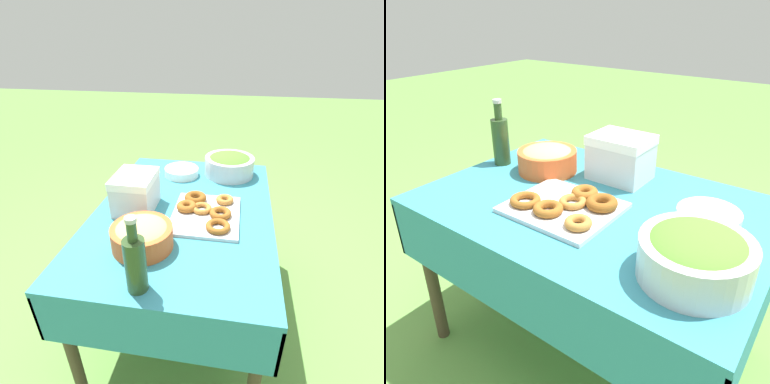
{
  "view_description": "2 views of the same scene",
  "coord_description": "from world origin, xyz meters",
  "views": [
    {
      "loc": [
        -1.24,
        -0.24,
        1.47
      ],
      "look_at": [
        0.07,
        -0.03,
        0.76
      ],
      "focal_mm": 28.0,
      "sensor_mm": 36.0,
      "label": 1
    },
    {
      "loc": [
        0.66,
        -1.0,
        1.34
      ],
      "look_at": [
        -0.03,
        -0.06,
        0.76
      ],
      "focal_mm": 35.0,
      "sensor_mm": 36.0,
      "label": 2
    }
  ],
  "objects": [
    {
      "name": "plate_stack",
      "position": [
        0.39,
        0.09,
        0.73
      ],
      "size": [
        0.2,
        0.2,
        0.05
      ],
      "color": "white",
      "rests_on": "picnic_table"
    },
    {
      "name": "cooler_box",
      "position": [
        -0.03,
        0.23,
        0.79
      ],
      "size": [
        0.23,
        0.19,
        0.18
      ],
      "color": "silver",
      "rests_on": "picnic_table"
    },
    {
      "name": "pasta_bowl",
      "position": [
        -0.31,
        0.11,
        0.76
      ],
      "size": [
        0.25,
        0.25,
        0.11
      ],
      "color": "#E05B28",
      "rests_on": "picnic_table"
    },
    {
      "name": "olive_oil_bottle",
      "position": [
        -0.53,
        0.06,
        0.82
      ],
      "size": [
        0.07,
        0.07,
        0.29
      ],
      "color": "#2D4723",
      "rests_on": "picnic_table"
    },
    {
      "name": "ground_plane",
      "position": [
        0.0,
        0.0,
        0.0
      ],
      "size": [
        14.0,
        14.0,
        0.0
      ],
      "primitive_type": "plane",
      "color": "#609342"
    },
    {
      "name": "salad_bowl",
      "position": [
        0.44,
        -0.2,
        0.77
      ],
      "size": [
        0.3,
        0.3,
        0.13
      ],
      "color": "silver",
      "rests_on": "picnic_table"
    },
    {
      "name": "donut_platter",
      "position": [
        -0.04,
        -0.11,
        0.72
      ],
      "size": [
        0.37,
        0.31,
        0.05
      ],
      "color": "silver",
      "rests_on": "picnic_table"
    },
    {
      "name": "picnic_table",
      "position": [
        0.0,
        0.0,
        0.6
      ],
      "size": [
        1.23,
        0.86,
        0.7
      ],
      "color": "teal",
      "rests_on": "ground_plane"
    }
  ]
}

